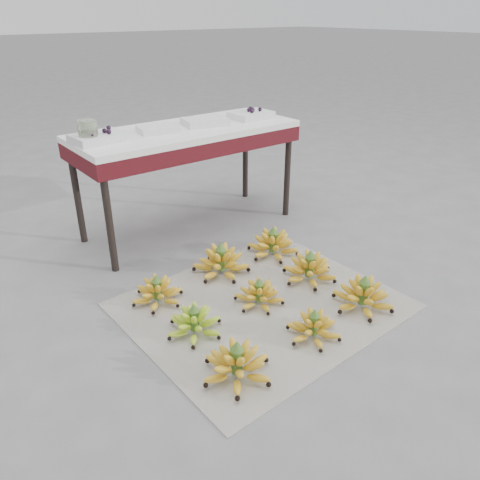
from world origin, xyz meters
TOP-DOWN VIEW (x-y plane):
  - ground at (0.00, 0.00)m, footprint 60.00×60.00m
  - newspaper_mat at (-0.10, 0.04)m, footprint 1.28×1.08m
  - bunch_front_left at (-0.50, -0.29)m, footprint 0.32×0.32m
  - bunch_front_center at (-0.08, -0.30)m, footprint 0.26×0.26m
  - bunch_front_right at (0.28, -0.28)m, footprint 0.34×0.34m
  - bunch_mid_left at (-0.48, 0.05)m, footprint 0.31×0.31m
  - bunch_mid_center at (-0.10, 0.05)m, footprint 0.30×0.30m
  - bunch_mid_right at (0.26, 0.07)m, footprint 0.36×0.36m
  - bunch_back_left at (-0.49, 0.37)m, footprint 0.30×0.30m
  - bunch_back_center at (-0.07, 0.41)m, footprint 0.37×0.37m
  - bunch_back_right at (0.30, 0.40)m, footprint 0.39×0.39m
  - vendor_table at (0.13, 1.04)m, footprint 1.39×0.56m
  - tray_far_left at (-0.43, 1.04)m, footprint 0.29×0.22m
  - tray_left at (-0.06, 1.04)m, footprint 0.25×0.20m
  - tray_right at (0.26, 1.03)m, footprint 0.30×0.24m
  - tray_far_right at (0.62, 1.01)m, footprint 0.27×0.20m
  - glass_jar at (-0.48, 1.03)m, footprint 0.13×0.13m

SIDE VIEW (x-z plane):
  - ground at x=0.00m, z-range 0.00..0.00m
  - newspaper_mat at x=-0.10m, z-range 0.00..0.01m
  - bunch_front_center at x=-0.08m, z-range -0.02..0.13m
  - bunch_mid_center at x=-0.10m, z-range -0.02..0.13m
  - bunch_back_left at x=-0.49m, z-range -0.02..0.14m
  - bunch_mid_left at x=-0.48m, z-range -0.02..0.14m
  - bunch_front_left at x=-0.50m, z-range -0.02..0.15m
  - bunch_mid_right at x=0.26m, z-range -0.02..0.15m
  - bunch_front_right at x=0.28m, z-range -0.02..0.16m
  - bunch_back_right at x=0.30m, z-range -0.02..0.16m
  - bunch_back_center at x=-0.07m, z-range -0.02..0.16m
  - vendor_table at x=0.13m, z-range 0.26..0.93m
  - tray_left at x=-0.06m, z-range 0.67..0.70m
  - tray_right at x=0.26m, z-range 0.67..0.71m
  - tray_far_right at x=0.62m, z-range 0.66..0.73m
  - tray_far_left at x=-0.43m, z-range 0.66..0.73m
  - glass_jar at x=-0.48m, z-range 0.67..0.80m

